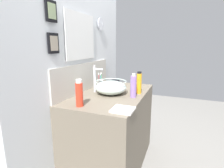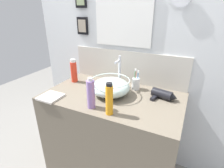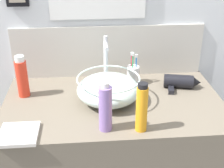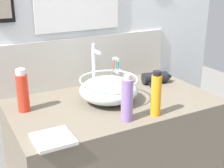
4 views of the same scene
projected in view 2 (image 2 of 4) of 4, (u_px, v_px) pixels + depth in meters
name	position (u px, v px, depth m)	size (l,w,h in m)	color
ground_plane	(113.00, 167.00, 1.77)	(6.00, 6.00, 0.00)	gray
vanity_counter	(113.00, 135.00, 1.60)	(1.12, 0.65, 0.82)	#6B6051
back_panel	(130.00, 38.00, 1.57)	(1.96, 0.09, 2.47)	silver
glass_bowl_sink	(110.00, 87.00, 1.43)	(0.32, 0.32, 0.13)	silver
faucet	(119.00, 70.00, 1.53)	(0.02, 0.11, 0.29)	silver
hair_drier	(163.00, 95.00, 1.37)	(0.21, 0.14, 0.07)	black
toothbrush_cup	(136.00, 83.00, 1.53)	(0.07, 0.07, 0.19)	white
shampoo_bottle	(109.00, 99.00, 1.14)	(0.05, 0.05, 0.23)	orange
soap_dispenser	(91.00, 94.00, 1.22)	(0.06, 0.06, 0.23)	#8C6BB2
lotion_bottle	(74.00, 71.00, 1.67)	(0.06, 0.06, 0.22)	red
hand_towel	(51.00, 97.00, 1.40)	(0.16, 0.17, 0.02)	silver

